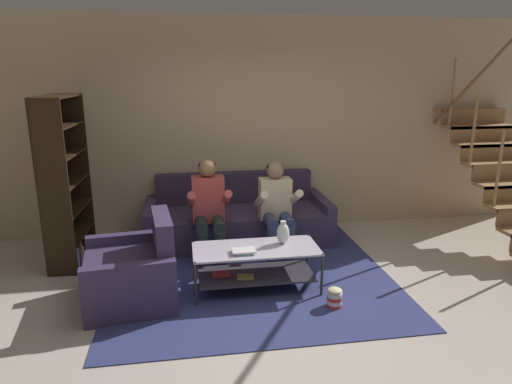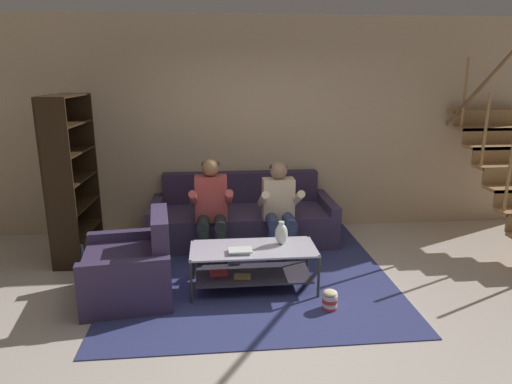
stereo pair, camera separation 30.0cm
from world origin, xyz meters
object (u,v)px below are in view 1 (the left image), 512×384
object	(u,v)px
couch	(238,220)
book_stack	(244,251)
person_seated_right	(277,205)
coffee_table	(255,261)
person_seated_left	(209,206)
popcorn_tub	(334,298)
armchair	(133,273)
vase	(283,233)
bookshelf	(62,193)

from	to	relation	value
couch	book_stack	size ratio (longest dim) A/B	10.13
person_seated_right	book_stack	distance (m)	1.13
coffee_table	couch	bearing A→B (deg)	89.96
person_seated_left	coffee_table	bearing A→B (deg)	-65.07
person_seated_right	popcorn_tub	xyz separation A→B (m)	(0.28, -1.37, -0.53)
book_stack	armchair	distance (m)	1.09
vase	popcorn_tub	xyz separation A→B (m)	(0.38, -0.58, -0.47)
coffee_table	armchair	world-z (taller)	armchair
bookshelf	book_stack	bearing A→B (deg)	-30.77
couch	book_stack	world-z (taller)	couch
person_seated_left	vase	world-z (taller)	person_seated_left
vase	person_seated_left	bearing A→B (deg)	131.98
person_seated_left	armchair	world-z (taller)	person_seated_left
couch	coffee_table	world-z (taller)	couch
vase	popcorn_tub	size ratio (longest dim) A/B	1.23
coffee_table	armchair	bearing A→B (deg)	-177.71
armchair	couch	bearing A→B (deg)	50.93
couch	popcorn_tub	size ratio (longest dim) A/B	11.91
vase	armchair	distance (m)	1.55
couch	coffee_table	xyz separation A→B (m)	(-0.00, -1.44, 0.02)
couch	person_seated_right	distance (m)	0.78
couch	book_stack	bearing A→B (deg)	-94.84
popcorn_tub	armchair	bearing A→B (deg)	166.46
bookshelf	armchair	distance (m)	1.49
book_stack	popcorn_tub	size ratio (longest dim) A/B	1.18
armchair	popcorn_tub	bearing A→B (deg)	-13.54
armchair	vase	bearing A→B (deg)	4.76
vase	armchair	xyz separation A→B (m)	(-1.52, -0.13, -0.28)
bookshelf	vase	bearing A→B (deg)	-21.92
book_stack	vase	bearing A→B (deg)	24.04
couch	bookshelf	world-z (taller)	bookshelf
person_seated_left	bookshelf	world-z (taller)	bookshelf
book_stack	popcorn_tub	bearing A→B (deg)	-25.21
vase	book_stack	world-z (taller)	vase
couch	person_seated_left	bearing A→B (deg)	-125.74
armchair	person_seated_right	bearing A→B (deg)	29.59
popcorn_tub	vase	bearing A→B (deg)	123.09
vase	armchair	world-z (taller)	armchair
person_seated_left	armchair	xyz separation A→B (m)	(-0.80, -0.92, -0.36)
person_seated_left	person_seated_right	size ratio (longest dim) A/B	1.05
person_seated_left	armchair	bearing A→B (deg)	-130.96
person_seated_left	person_seated_right	xyz separation A→B (m)	(0.81, -0.00, -0.02)
book_stack	coffee_table	bearing A→B (deg)	42.18
bookshelf	couch	bearing A→B (deg)	11.11
person_seated_right	vase	bearing A→B (deg)	-97.09
armchair	coffee_table	bearing A→B (deg)	2.29
bookshelf	armchair	size ratio (longest dim) A/B	1.91
coffee_table	person_seated_left	bearing A→B (deg)	114.93
coffee_table	popcorn_tub	size ratio (longest dim) A/B	6.39
couch	person_seated_right	world-z (taller)	person_seated_right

